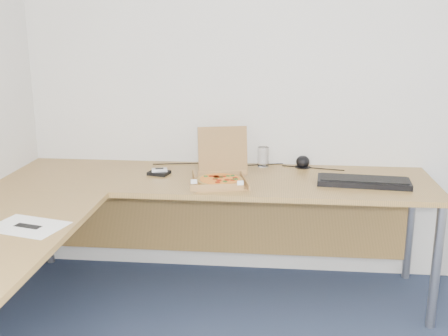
# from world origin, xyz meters

# --- Properties ---
(room_shell) EXTENTS (3.50, 3.50, 2.50)m
(room_shell) POSITION_xyz_m (0.00, 0.00, 1.25)
(room_shell) COLOR silver
(room_shell) RESTS_ON ground
(desk) EXTENTS (2.50, 2.20, 0.73)m
(desk) POSITION_xyz_m (-0.82, 0.97, 0.70)
(desk) COLOR olive
(desk) RESTS_ON ground
(pizza_box) EXTENTS (0.29, 0.34, 0.29)m
(pizza_box) POSITION_xyz_m (-0.47, 1.28, 0.77)
(pizza_box) COLOR #A2733E
(pizza_box) RESTS_ON desk
(drinking_glass) EXTENTS (0.07, 0.07, 0.12)m
(drinking_glass) POSITION_xyz_m (-0.24, 1.68, 0.79)
(drinking_glass) COLOR silver
(drinking_glass) RESTS_ON desk
(keyboard) EXTENTS (0.52, 0.23, 0.03)m
(keyboard) POSITION_xyz_m (0.33, 1.33, 0.75)
(keyboard) COLOR black
(keyboard) RESTS_ON desk
(wallet) EXTENTS (0.14, 0.12, 0.02)m
(wallet) POSITION_xyz_m (-0.86, 1.43, 0.74)
(wallet) COLOR black
(wallet) RESTS_ON desk
(phone) EXTENTS (0.10, 0.07, 0.02)m
(phone) POSITION_xyz_m (-0.85, 1.43, 0.76)
(phone) COLOR #B2B5BA
(phone) RESTS_ON wallet
(paper_sheet) EXTENTS (0.36, 0.30, 0.00)m
(paper_sheet) POSITION_xyz_m (-1.25, 0.52, 0.73)
(paper_sheet) COLOR white
(paper_sheet) RESTS_ON desk
(dome_speaker) EXTENTS (0.10, 0.10, 0.08)m
(dome_speaker) POSITION_xyz_m (0.01, 1.68, 0.77)
(dome_speaker) COLOR black
(dome_speaker) RESTS_ON desk
(cable_bundle) EXTENTS (0.58, 0.12, 0.01)m
(cable_bundle) POSITION_xyz_m (-0.37, 1.68, 0.73)
(cable_bundle) COLOR black
(cable_bundle) RESTS_ON desk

